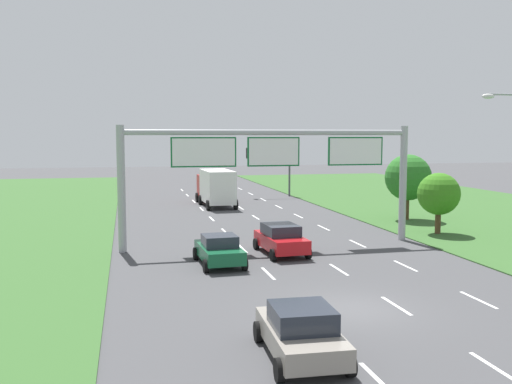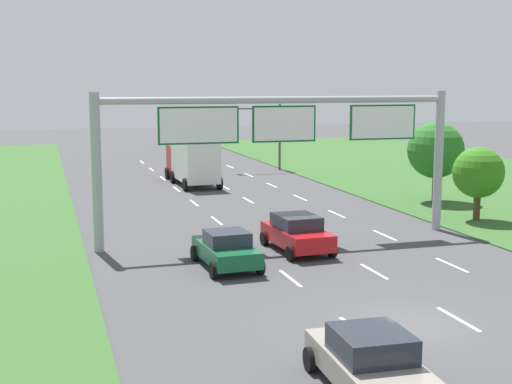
% 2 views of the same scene
% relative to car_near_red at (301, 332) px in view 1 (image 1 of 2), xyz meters
% --- Properties ---
extents(ground_plane, '(200.00, 200.00, 0.00)m').
position_rel_car_near_red_xyz_m(ground_plane, '(3.30, 4.07, -0.79)').
color(ground_plane, '#424244').
extents(lane_dashes_inner_left, '(0.14, 68.40, 0.01)m').
position_rel_car_near_red_xyz_m(lane_dashes_inner_left, '(1.55, 19.07, -0.78)').
color(lane_dashes_inner_left, white).
rests_on(lane_dashes_inner_left, ground_plane).
extents(lane_dashes_inner_right, '(0.14, 68.40, 0.01)m').
position_rel_car_near_red_xyz_m(lane_dashes_inner_right, '(5.05, 19.07, -0.78)').
color(lane_dashes_inner_right, white).
rests_on(lane_dashes_inner_right, ground_plane).
extents(lane_dashes_slip, '(0.14, 68.40, 0.01)m').
position_rel_car_near_red_xyz_m(lane_dashes_slip, '(8.55, 19.07, -0.78)').
color(lane_dashes_slip, white).
rests_on(lane_dashes_slip, ground_plane).
extents(car_near_red, '(2.29, 4.17, 1.57)m').
position_rel_car_near_red_xyz_m(car_near_red, '(0.00, 0.00, 0.00)').
color(car_near_red, gray).
rests_on(car_near_red, ground_plane).
extents(car_lead_silver, '(2.35, 4.32, 1.62)m').
position_rel_car_near_red_xyz_m(car_lead_silver, '(3.30, 14.21, 0.05)').
color(car_lead_silver, red).
rests_on(car_lead_silver, ground_plane).
extents(car_mid_lane, '(2.25, 4.10, 1.53)m').
position_rel_car_near_red_xyz_m(car_mid_lane, '(-0.39, 12.34, -0.03)').
color(car_mid_lane, '#145633').
rests_on(car_mid_lane, ground_plane).
extents(box_truck, '(2.87, 7.77, 3.33)m').
position_rel_car_near_red_xyz_m(box_truck, '(3.09, 36.02, 0.99)').
color(box_truck, '#B21E19').
rests_on(box_truck, ground_plane).
extents(sign_gantry, '(17.24, 0.44, 7.00)m').
position_rel_car_near_red_xyz_m(sign_gantry, '(3.44, 16.62, 4.18)').
color(sign_gantry, '#9EA0A5').
rests_on(sign_gantry, ground_plane).
extents(traffic_light_mast, '(4.76, 0.49, 5.60)m').
position_rel_car_near_red_xyz_m(traffic_light_mast, '(10.08, 42.61, 3.08)').
color(traffic_light_mast, '#47494F').
rests_on(traffic_light_mast, ground_plane).
extents(roadside_tree_mid, '(2.74, 2.74, 4.02)m').
position_rel_car_near_red_xyz_m(roadside_tree_mid, '(14.91, 17.90, 1.85)').
color(roadside_tree_mid, '#513823').
rests_on(roadside_tree_mid, ground_plane).
extents(roadside_tree_far, '(3.48, 3.48, 5.01)m').
position_rel_car_near_red_xyz_m(roadside_tree_far, '(15.93, 24.00, 2.48)').
color(roadside_tree_far, '#513823').
rests_on(roadside_tree_far, ground_plane).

